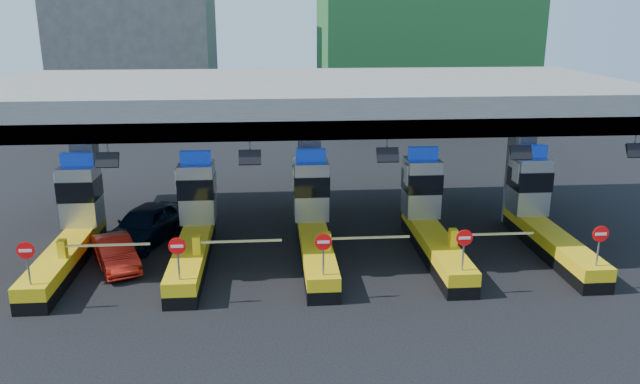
{
  "coord_description": "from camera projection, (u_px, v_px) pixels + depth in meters",
  "views": [
    {
      "loc": [
        -1.75,
        -24.8,
        9.93
      ],
      "look_at": [
        0.26,
        0.0,
        2.71
      ],
      "focal_mm": 35.0,
      "sensor_mm": 36.0,
      "label": 1
    }
  ],
  "objects": [
    {
      "name": "toll_lane_center",
      "position": [
        314.0,
        220.0,
        26.52
      ],
      "size": [
        4.43,
        8.0,
        4.16
      ],
      "color": "black",
      "rests_on": "ground"
    },
    {
      "name": "toll_lane_right",
      "position": [
        429.0,
        217.0,
        26.91
      ],
      "size": [
        4.43,
        8.0,
        4.16
      ],
      "color": "black",
      "rests_on": "ground"
    },
    {
      "name": "toll_canopy",
      "position": [
        309.0,
        100.0,
        27.68
      ],
      "size": [
        28.0,
        12.09,
        7.0
      ],
      "color": "slate",
      "rests_on": "ground"
    },
    {
      "name": "van",
      "position": [
        146.0,
        224.0,
        27.63
      ],
      "size": [
        3.69,
        5.35,
        1.69
      ],
      "primitive_type": "imported",
      "rotation": [
        0.0,
        0.0,
        -0.38
      ],
      "color": "black",
      "rests_on": "ground"
    },
    {
      "name": "red_car",
      "position": [
        115.0,
        253.0,
        24.99
      ],
      "size": [
        2.71,
        3.96,
        1.24
      ],
      "primitive_type": "imported",
      "rotation": [
        0.0,
        0.0,
        0.42
      ],
      "color": "#B5190D",
      "rests_on": "ground"
    },
    {
      "name": "ground",
      "position": [
        314.0,
        253.0,
        26.64
      ],
      "size": [
        120.0,
        120.0,
        0.0
      ],
      "primitive_type": "plane",
      "color": "black",
      "rests_on": "ground"
    },
    {
      "name": "toll_lane_left",
      "position": [
        195.0,
        223.0,
        26.13
      ],
      "size": [
        4.43,
        8.0,
        4.16
      ],
      "color": "black",
      "rests_on": "ground"
    },
    {
      "name": "toll_lane_far_left",
      "position": [
        72.0,
        226.0,
        25.75
      ],
      "size": [
        4.43,
        8.0,
        4.16
      ],
      "color": "black",
      "rests_on": "ground"
    },
    {
      "name": "bg_building_concrete",
      "position": [
        135.0,
        22.0,
        57.51
      ],
      "size": [
        14.0,
        10.0,
        18.0
      ],
      "primitive_type": "cube",
      "color": "#4C4C49",
      "rests_on": "ground"
    },
    {
      "name": "toll_lane_far_right",
      "position": [
        541.0,
        214.0,
        27.29
      ],
      "size": [
        4.43,
        8.0,
        4.16
      ],
      "color": "black",
      "rests_on": "ground"
    }
  ]
}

